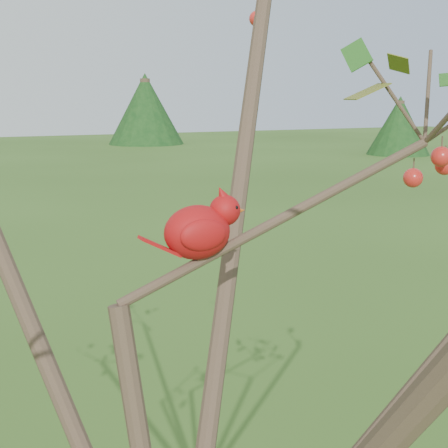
% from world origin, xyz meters
% --- Properties ---
extents(crabapple_tree, '(2.35, 2.05, 2.95)m').
position_xyz_m(crabapple_tree, '(0.03, -0.02, 2.12)').
color(crabapple_tree, '#433224').
rests_on(crabapple_tree, ground).
extents(cardinal, '(0.19, 0.10, 0.13)m').
position_xyz_m(cardinal, '(0.09, 0.09, 2.07)').
color(cardinal, '#A80F0E').
rests_on(cardinal, ground).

